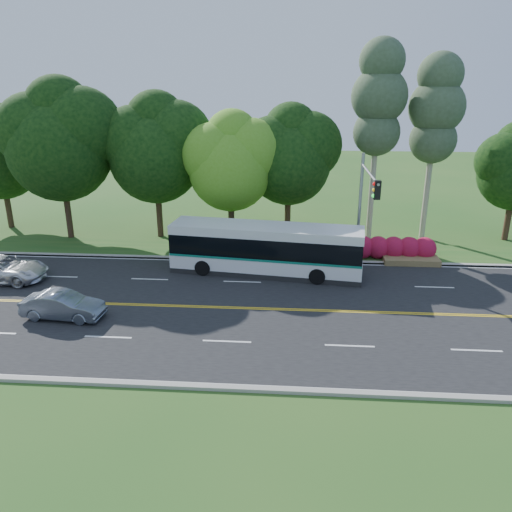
# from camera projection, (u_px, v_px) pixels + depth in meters

# --- Properties ---
(ground) EXTENTS (120.00, 120.00, 0.00)m
(ground) POSITION_uv_depth(u_px,v_px,m) (245.00, 308.00, 25.78)
(ground) COLOR #25551C
(ground) RESTS_ON ground
(road) EXTENTS (60.00, 14.00, 0.02)m
(road) POSITION_uv_depth(u_px,v_px,m) (245.00, 308.00, 25.78)
(road) COLOR black
(road) RESTS_ON ground
(curb_north) EXTENTS (60.00, 0.30, 0.15)m
(curb_north) POSITION_uv_depth(u_px,v_px,m) (255.00, 260.00, 32.47)
(curb_north) COLOR #9A968B
(curb_north) RESTS_ON ground
(curb_south) EXTENTS (60.00, 0.30, 0.15)m
(curb_south) POSITION_uv_depth(u_px,v_px,m) (228.00, 388.00, 19.04)
(curb_south) COLOR #9A968B
(curb_south) RESTS_ON ground
(grass_verge) EXTENTS (60.00, 4.00, 0.10)m
(grass_verge) POSITION_uv_depth(u_px,v_px,m) (257.00, 251.00, 34.22)
(grass_verge) COLOR #25551C
(grass_verge) RESTS_ON ground
(lane_markings) EXTENTS (57.60, 13.82, 0.00)m
(lane_markings) POSITION_uv_depth(u_px,v_px,m) (243.00, 308.00, 25.78)
(lane_markings) COLOR gold
(lane_markings) RESTS_ON road
(tree_row) EXTENTS (44.70, 9.10, 13.84)m
(tree_row) POSITION_uv_depth(u_px,v_px,m) (188.00, 145.00, 35.25)
(tree_row) COLOR black
(tree_row) RESTS_ON ground
(bougainvillea_hedge) EXTENTS (9.50, 2.25, 1.50)m
(bougainvillea_hedge) POSITION_uv_depth(u_px,v_px,m) (365.00, 248.00, 32.71)
(bougainvillea_hedge) COLOR maroon
(bougainvillea_hedge) RESTS_ON ground
(traffic_signal) EXTENTS (0.42, 6.10, 7.00)m
(traffic_signal) POSITION_uv_depth(u_px,v_px,m) (365.00, 198.00, 28.84)
(traffic_signal) COLOR gray
(traffic_signal) RESTS_ON ground
(transit_bus) EXTENTS (11.63, 3.90, 2.99)m
(transit_bus) POSITION_uv_depth(u_px,v_px,m) (266.00, 250.00, 29.94)
(transit_bus) COLOR silver
(transit_bus) RESTS_ON road
(sedan) EXTENTS (4.11, 1.73, 1.32)m
(sedan) POSITION_uv_depth(u_px,v_px,m) (63.00, 306.00, 24.52)
(sedan) COLOR slate
(sedan) RESTS_ON road
(suv) EXTENTS (5.17, 2.43, 1.43)m
(suv) POSITION_uv_depth(u_px,v_px,m) (2.00, 269.00, 29.07)
(suv) COLOR silver
(suv) RESTS_ON road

